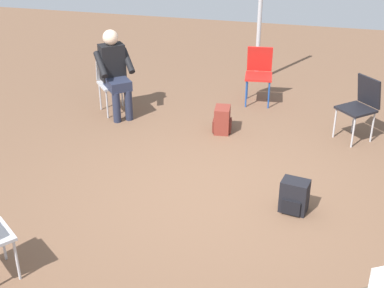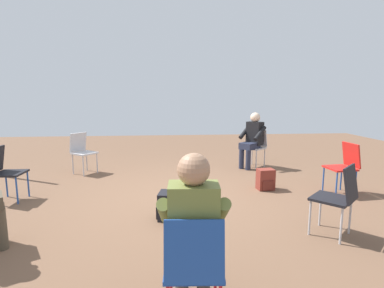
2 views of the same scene
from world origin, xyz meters
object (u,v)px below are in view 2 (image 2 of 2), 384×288
Objects in this scene: chair_east at (344,164)px; person_with_laptop at (193,226)px; chair_west at (5,169)px; person_in_black at (252,137)px; backpack_near_laptop_user at (265,181)px; chair_northwest at (82,150)px; backpack_by_empty_chair at (167,207)px; chair_northeast at (256,145)px; chair_southeast at (339,195)px; chair_south at (194,264)px.

person_with_laptop reaches higher than chair_east.
chair_west is 4.76m from person_in_black.
chair_west is at bearing -177.29° from backpack_near_laptop_user.
chair_northwest is at bearing 118.25° from person_with_laptop.
person_with_laptop reaches higher than backpack_by_empty_chair.
person_in_black is at bearing 90.00° from chair_northeast.
chair_northwest is (-4.66, 1.74, 0.00)m from chair_east.
chair_southeast is at bearing 35.85° from person_with_laptop.
backpack_by_empty_chair is at bearing 100.08° from person_with_laptop.
chair_east is 1.00× the size of chair_northeast.
person_in_black is (4.39, 1.81, 0.20)m from chair_west.
person_with_laptop is 3.44× the size of backpack_near_laptop_user.
chair_south is at bearing 61.73° from chair_northwest.
chair_southeast is (-0.97, -1.46, 0.00)m from chair_east.
chair_east and chair_northeast have the same top height.
person_in_black is 3.44× the size of backpack_near_laptop_user.
chair_east is 3.04m from backpack_by_empty_chair.
chair_southeast is 2.17m from chair_south.
chair_northeast is at bearing 78.55° from backpack_near_laptop_user.
backpack_near_laptop_user is at bearing 69.10° from chair_east.
backpack_by_empty_chair is at bearing 104.32° from chair_northeast.
person_with_laptop is (0.01, 0.17, 0.20)m from chair_south.
chair_northeast is at bearing 16.79° from chair_east.
person_in_black is at bearing 73.39° from chair_south.
chair_south is (-1.88, -4.77, 0.00)m from chair_northeast.
backpack_near_laptop_user is (1.53, 3.05, -0.34)m from chair_south.
backpack_by_empty_chair is at bearing 72.31° from chair_west.
backpack_near_laptop_user is (3.46, -1.42, -0.34)m from chair_northwest.
chair_east and chair_south have the same top height.
chair_northwest and chair_south have the same top height.
chair_south is 4.98m from person_in_black.
chair_west is at bearing 159.82° from backpack_by_empty_chair.
person_in_black is (-0.13, -0.11, 0.20)m from chair_northeast.
chair_northeast is at bearing 72.46° from chair_south.
chair_southeast and chair_northwest have the same top height.
chair_northwest is 4.72m from person_with_laptop.
person_with_laptop is 1.86m from backpack_by_empty_chair.
chair_northeast is at bearing 45.20° from chair_southeast.
backpack_near_laptop_user and backpack_by_empty_chair have the same top height.
chair_southeast is at bearing 138.57° from chair_northeast.
backpack_near_laptop_user is (-0.24, 1.78, -0.34)m from chair_southeast.
chair_northwest is 2.36× the size of backpack_near_laptop_user.
chair_northwest is 0.69× the size of person_in_black.
backpack_by_empty_chair is (-0.18, 1.94, -0.34)m from chair_south.
chair_east is at bearing 48.83° from chair_south.
backpack_near_laptop_user is (-1.21, 0.32, -0.34)m from chair_east.
chair_southeast is 2.36× the size of backpack_by_empty_chair.
chair_west is 0.69× the size of person_in_black.
chair_east reaches higher than backpack_near_laptop_user.
chair_northeast is at bearing -90.00° from person_in_black.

